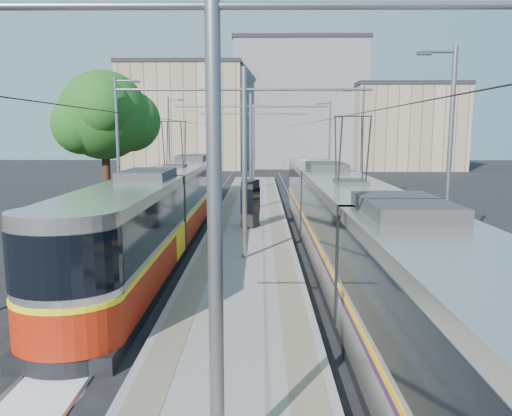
{
  "coord_description": "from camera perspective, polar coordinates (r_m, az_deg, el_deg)",
  "views": [
    {
      "loc": [
        0.59,
        -10.34,
        4.98
      ],
      "look_at": [
        0.39,
        11.86,
        1.6
      ],
      "focal_mm": 35.0,
      "sensor_mm": 36.0,
      "label": 1
    }
  ],
  "objects": [
    {
      "name": "ground",
      "position": [
        11.49,
        -2.59,
        -17.05
      ],
      "size": [
        160.0,
        160.0,
        0.0
      ],
      "primitive_type": "plane",
      "color": "black",
      "rests_on": "ground"
    },
    {
      "name": "street_lamps",
      "position": [
        31.35,
        -0.57,
        7.2
      ],
      "size": [
        15.18,
        38.22,
        8.0
      ],
      "color": "slate",
      "rests_on": "ground"
    },
    {
      "name": "tree",
      "position": [
        32.69,
        -16.26,
        9.94
      ],
      "size": [
        6.01,
        5.56,
        8.73
      ],
      "color": "#382314",
      "rests_on": "ground"
    },
    {
      "name": "platform",
      "position": [
        27.77,
        -0.71,
        -1.36
      ],
      "size": [
        4.0,
        50.0,
        0.3
      ],
      "primitive_type": "cube",
      "color": "gray",
      "rests_on": "ground"
    },
    {
      "name": "building_centre",
      "position": [
        74.64,
        4.77,
        11.61
      ],
      "size": [
        18.36,
        14.28,
        17.7
      ],
      "color": "gray",
      "rests_on": "ground"
    },
    {
      "name": "tram_left",
      "position": [
        24.96,
        -9.16,
        1.01
      ],
      "size": [
        2.43,
        30.0,
        5.5
      ],
      "color": "black",
      "rests_on": "ground"
    },
    {
      "name": "catenary",
      "position": [
        24.5,
        -0.87,
        7.59
      ],
      "size": [
        9.2,
        70.0,
        7.0
      ],
      "color": "slate",
      "rests_on": "platform"
    },
    {
      "name": "tactile_strip_right",
      "position": [
        27.75,
        2.28,
        -1.05
      ],
      "size": [
        0.7,
        50.0,
        0.01
      ],
      "primitive_type": "cube",
      "color": "gray",
      "rests_on": "platform"
    },
    {
      "name": "shelter",
      "position": [
        24.73,
        -0.64,
        0.64
      ],
      "size": [
        0.96,
        1.22,
        2.35
      ],
      "rotation": [
        0.0,
        0.0,
        -0.33
      ],
      "color": "black",
      "rests_on": "platform"
    },
    {
      "name": "building_left",
      "position": [
        71.16,
        -8.18,
        10.29
      ],
      "size": [
        16.32,
        12.24,
        14.19
      ],
      "color": "tan",
      "rests_on": "ground"
    },
    {
      "name": "building_right",
      "position": [
        71.04,
        16.57,
        8.87
      ],
      "size": [
        14.28,
        10.2,
        11.34
      ],
      "color": "tan",
      "rests_on": "ground"
    },
    {
      "name": "tactile_strip_left",
      "position": [
        27.81,
        -3.7,
        -1.04
      ],
      "size": [
        0.7,
        50.0,
        0.01
      ],
      "primitive_type": "cube",
      "color": "gray",
      "rests_on": "platform"
    },
    {
      "name": "rails",
      "position": [
        27.79,
        -0.71,
        -1.63
      ],
      "size": [
        8.71,
        70.0,
        0.03
      ],
      "color": "gray",
      "rests_on": "ground"
    },
    {
      "name": "tram_right",
      "position": [
        17.16,
        10.62,
        -1.99
      ],
      "size": [
        2.43,
        31.15,
        5.5
      ],
      "color": "black",
      "rests_on": "ground"
    }
  ]
}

